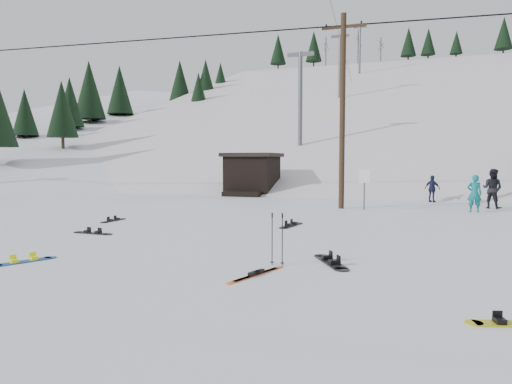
% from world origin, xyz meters
% --- Properties ---
extents(ground, '(200.00, 200.00, 0.00)m').
position_xyz_m(ground, '(0.00, 0.00, 0.00)').
color(ground, silver).
rests_on(ground, ground).
extents(ski_slope, '(60.00, 85.24, 65.97)m').
position_xyz_m(ski_slope, '(0.00, 55.00, -12.00)').
color(ski_slope, silver).
rests_on(ski_slope, ground).
extents(ridge_left, '(47.54, 95.03, 58.38)m').
position_xyz_m(ridge_left, '(-36.00, 48.00, -11.00)').
color(ridge_left, silver).
rests_on(ridge_left, ground).
extents(treeline_left, '(20.00, 64.00, 10.00)m').
position_xyz_m(treeline_left, '(-34.00, 40.00, 0.00)').
color(treeline_left, black).
rests_on(treeline_left, ground).
extents(treeline_crest, '(50.00, 6.00, 10.00)m').
position_xyz_m(treeline_crest, '(0.00, 86.00, 0.00)').
color(treeline_crest, black).
rests_on(treeline_crest, ski_slope).
extents(utility_pole, '(2.00, 0.26, 9.00)m').
position_xyz_m(utility_pole, '(2.00, 14.00, 4.68)').
color(utility_pole, '#3A2819').
rests_on(utility_pole, ground).
extents(trail_sign, '(0.50, 0.09, 1.85)m').
position_xyz_m(trail_sign, '(3.10, 13.58, 1.27)').
color(trail_sign, '#595B60').
rests_on(trail_sign, ground).
extents(lift_hut, '(3.40, 4.10, 2.75)m').
position_xyz_m(lift_hut, '(-5.00, 20.94, 1.36)').
color(lift_hut, black).
rests_on(lift_hut, ground).
extents(lift_tower_near, '(2.20, 0.36, 8.00)m').
position_xyz_m(lift_tower_near, '(-4.00, 30.00, 7.86)').
color(lift_tower_near, '#595B60').
rests_on(lift_tower_near, ski_slope).
extents(lift_tower_mid, '(2.20, 0.36, 8.00)m').
position_xyz_m(lift_tower_mid, '(-4.00, 50.00, 14.36)').
color(lift_tower_mid, '#595B60').
rests_on(lift_tower_mid, ski_slope).
extents(lift_tower_far, '(2.20, 0.36, 8.00)m').
position_xyz_m(lift_tower_far, '(-4.00, 70.00, 20.86)').
color(lift_tower_far, '#595B60').
rests_on(lift_tower_far, ski_slope).
extents(hero_snowboard, '(0.75, 1.30, 0.10)m').
position_xyz_m(hero_snowboard, '(-2.89, 0.20, 0.03)').
color(hero_snowboard, '#184F9C').
rests_on(hero_snowboard, ground).
extents(hero_skis, '(0.64, 1.67, 0.09)m').
position_xyz_m(hero_skis, '(2.39, 0.83, 0.03)').
color(hero_skis, '#D75316').
rests_on(hero_skis, ground).
extents(ski_poles, '(0.31, 0.08, 1.14)m').
position_xyz_m(ski_poles, '(2.53, 1.81, 0.58)').
color(ski_poles, black).
rests_on(ski_poles, ground).
extents(board_scatter_a, '(1.42, 0.31, 0.10)m').
position_xyz_m(board_scatter_a, '(-4.09, 3.96, 0.03)').
color(board_scatter_a, black).
rests_on(board_scatter_a, ground).
extents(board_scatter_b, '(0.27, 1.38, 0.10)m').
position_xyz_m(board_scatter_b, '(-5.35, 6.66, 0.02)').
color(board_scatter_b, black).
rests_on(board_scatter_b, ground).
extents(board_scatter_d, '(1.00, 1.51, 0.12)m').
position_xyz_m(board_scatter_d, '(3.59, 2.40, 0.03)').
color(board_scatter_d, black).
rests_on(board_scatter_d, ground).
extents(board_scatter_f, '(0.49, 1.61, 0.11)m').
position_xyz_m(board_scatter_f, '(1.28, 7.63, 0.03)').
color(board_scatter_f, black).
rests_on(board_scatter_f, ground).
extents(skier_teal, '(0.61, 0.41, 1.64)m').
position_xyz_m(skier_teal, '(7.73, 14.35, 0.82)').
color(skier_teal, '#0B6D73').
rests_on(skier_teal, ground).
extents(skier_dark, '(1.14, 1.07, 1.87)m').
position_xyz_m(skier_dark, '(8.71, 16.35, 0.94)').
color(skier_dark, black).
rests_on(skier_dark, ground).
extents(skier_navy, '(0.92, 0.71, 1.46)m').
position_xyz_m(skier_navy, '(6.14, 18.81, 0.73)').
color(skier_navy, '#171B3A').
rests_on(skier_navy, ground).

